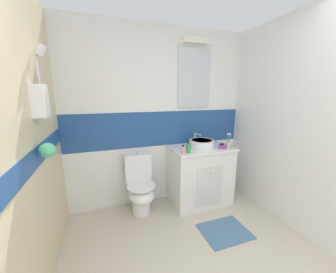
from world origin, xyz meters
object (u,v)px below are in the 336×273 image
Objects in this scene: sink_basin at (201,143)px; soap_dispenser at (189,148)px; perfume_flask_small at (183,150)px; toothbrush_cup at (228,145)px; hair_gel_jar at (222,146)px; toilet at (140,186)px.

sink_basin is 0.35m from soap_dispenser.
perfume_flask_small is (-0.08, -0.00, -0.01)m from soap_dispenser.
perfume_flask_small is at bearing -179.83° from soap_dispenser.
toothbrush_cup is 0.09m from hair_gel_jar.
hair_gel_jar is at bearing -10.41° from toilet.
toothbrush_cup is 0.61m from soap_dispenser.
sink_basin is 1.76× the size of toothbrush_cup.
sink_basin is 0.28m from hair_gel_jar.
sink_basin is at bearing -2.97° from toilet.
soap_dispenser is (0.60, -0.23, 0.54)m from toilet.
hair_gel_jar is at bearing 3.00° from soap_dispenser.
sink_basin reaches higher than perfume_flask_small.
toothbrush_cup is (0.31, -0.19, -0.00)m from sink_basin.
soap_dispenser reaches higher than perfume_flask_small.
toilet is at bearing 169.02° from toothbrush_cup.
toilet is 0.78m from perfume_flask_small.
soap_dispenser is (-0.29, -0.19, 0.01)m from sink_basin.
toothbrush_cup is at bearing 0.03° from perfume_flask_small.
toothbrush_cup is (1.21, -0.23, 0.53)m from toilet.
hair_gel_jar is (0.23, -0.16, -0.02)m from sink_basin.
sink_basin is 3.53× the size of perfume_flask_small.
sink_basin is 0.49× the size of toilet.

